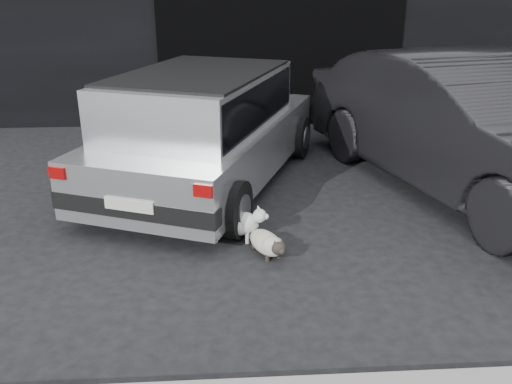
{
  "coord_description": "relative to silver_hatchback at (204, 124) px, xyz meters",
  "views": [
    {
      "loc": [
        0.03,
        -5.09,
        2.38
      ],
      "look_at": [
        0.32,
        -0.47,
        0.53
      ],
      "focal_mm": 38.0,
      "sensor_mm": 36.0,
      "label": 1
    }
  ],
  "objects": [
    {
      "name": "ground",
      "position": [
        0.19,
        -1.15,
        -0.76
      ],
      "size": [
        80.0,
        80.0,
        0.0
      ],
      "primitive_type": "plane",
      "color": "black",
      "rests_on": "ground"
    },
    {
      "name": "garage_opening",
      "position": [
        1.19,
        2.84,
        0.54
      ],
      "size": [
        4.0,
        0.1,
        2.6
      ],
      "primitive_type": "cube",
      "color": "black",
      "rests_on": "ground"
    },
    {
      "name": "silver_hatchback",
      "position": [
        0.0,
        0.0,
        0.0
      ],
      "size": [
        2.94,
        4.11,
        1.39
      ],
      "rotation": [
        0.0,
        0.0,
        -0.38
      ],
      "color": "silver",
      "rests_on": "ground"
    },
    {
      "name": "second_car",
      "position": [
        3.02,
        -0.4,
        0.03
      ],
      "size": [
        3.0,
        5.07,
        1.58
      ],
      "primitive_type": "imported",
      "rotation": [
        0.0,
        0.0,
        0.3
      ],
      "color": "black",
      "rests_on": "ground"
    },
    {
      "name": "cat_siamese",
      "position": [
        0.61,
        -1.86,
        -0.65
      ],
      "size": [
        0.4,
        0.65,
        0.24
      ],
      "rotation": [
        0.0,
        0.0,
        3.54
      ],
      "color": "beige",
      "rests_on": "ground"
    },
    {
      "name": "cat_white",
      "position": [
        0.32,
        -1.53,
        -0.58
      ],
      "size": [
        0.77,
        0.34,
        0.36
      ],
      "rotation": [
        0.0,
        0.0,
        -1.75
      ],
      "color": "silver",
      "rests_on": "ground"
    }
  ]
}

